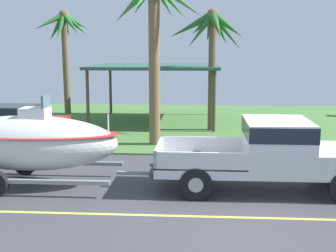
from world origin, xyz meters
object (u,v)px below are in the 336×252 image
at_px(palm_tree_mid, 154,18).
at_px(parked_sedan_near, 7,123).
at_px(palm_tree_near_right, 212,36).
at_px(carport_awning, 156,68).
at_px(palm_tree_near_left, 65,34).
at_px(boat_on_trailer, 27,142).
at_px(pickup_truck_towing, 275,151).

bearing_deg(palm_tree_mid, parked_sedan_near, 172.24).
bearing_deg(palm_tree_near_right, parked_sedan_near, -162.78).
height_order(carport_awning, palm_tree_near_left, palm_tree_near_left).
xyz_separation_m(boat_on_trailer, palm_tree_near_left, (-2.75, 13.31, 3.19)).
distance_m(boat_on_trailer, parked_sedan_near, 6.83).
bearing_deg(parked_sedan_near, pickup_truck_towing, -32.24).
xyz_separation_m(boat_on_trailer, palm_tree_mid, (2.87, 5.25, 3.53)).
height_order(pickup_truck_towing, parked_sedan_near, pickup_truck_towing).
bearing_deg(palm_tree_mid, carport_awning, 94.68).
height_order(parked_sedan_near, palm_tree_mid, palm_tree_mid).
height_order(boat_on_trailer, palm_tree_near_left, palm_tree_near_left).
xyz_separation_m(parked_sedan_near, palm_tree_mid, (5.98, -0.81, 4.03)).
height_order(palm_tree_near_left, palm_tree_mid, palm_tree_mid).
bearing_deg(pickup_truck_towing, palm_tree_near_right, 99.77).
distance_m(palm_tree_near_left, palm_tree_mid, 9.84).
bearing_deg(palm_tree_near_left, palm_tree_near_right, -31.31).
bearing_deg(carport_awning, palm_tree_near_right, -40.33).
xyz_separation_m(carport_awning, palm_tree_mid, (0.45, -5.55, 2.01)).
bearing_deg(pickup_truck_towing, palm_tree_near_left, 124.81).
height_order(boat_on_trailer, parked_sedan_near, boat_on_trailer).
distance_m(pickup_truck_towing, parked_sedan_near, 11.37).
distance_m(palm_tree_near_right, palm_tree_mid, 4.01).
bearing_deg(parked_sedan_near, palm_tree_near_right, 17.22).
bearing_deg(parked_sedan_near, boat_on_trailer, -62.88).
bearing_deg(boat_on_trailer, pickup_truck_towing, 0.00).
xyz_separation_m(pickup_truck_towing, carport_awning, (-4.09, 10.80, 1.67)).
bearing_deg(pickup_truck_towing, parked_sedan_near, 147.76).
bearing_deg(carport_awning, pickup_truck_towing, -69.27).
bearing_deg(pickup_truck_towing, palm_tree_mid, 124.69).
distance_m(boat_on_trailer, carport_awning, 11.17).
xyz_separation_m(carport_awning, palm_tree_near_right, (2.61, -2.21, 1.45)).
relative_size(carport_awning, palm_tree_mid, 0.96).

